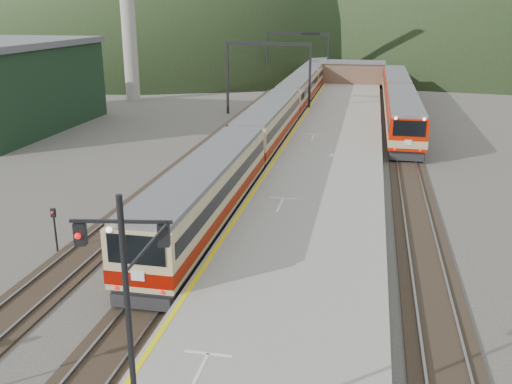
# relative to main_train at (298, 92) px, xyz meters

# --- Properties ---
(track_main) EXTENTS (2.60, 200.00, 0.23)m
(track_main) POSITION_rel_main_train_xyz_m (0.00, -19.63, -1.90)
(track_main) COLOR black
(track_main) RESTS_ON ground
(track_far) EXTENTS (2.60, 200.00, 0.23)m
(track_far) POSITION_rel_main_train_xyz_m (-5.00, -19.63, -1.90)
(track_far) COLOR black
(track_far) RESTS_ON ground
(track_second) EXTENTS (2.60, 200.00, 0.23)m
(track_second) POSITION_rel_main_train_xyz_m (11.50, -19.63, -1.90)
(track_second) COLOR black
(track_second) RESTS_ON ground
(platform) EXTENTS (8.00, 100.00, 1.00)m
(platform) POSITION_rel_main_train_xyz_m (5.60, -21.63, -1.47)
(platform) COLOR gray
(platform) RESTS_ON ground
(gantry_near) EXTENTS (9.55, 0.25, 8.00)m
(gantry_near) POSITION_rel_main_train_xyz_m (-2.85, -4.63, 3.61)
(gantry_near) COLOR black
(gantry_near) RESTS_ON ground
(gantry_far) EXTENTS (9.55, 0.25, 8.00)m
(gantry_far) POSITION_rel_main_train_xyz_m (-2.85, 20.37, 3.61)
(gantry_far) COLOR black
(gantry_far) RESTS_ON ground
(station_shed) EXTENTS (9.40, 4.40, 3.10)m
(station_shed) POSITION_rel_main_train_xyz_m (5.60, 18.37, 0.60)
(station_shed) COLOR brown
(station_shed) RESTS_ON platform
(main_train) EXTENTS (2.85, 97.91, 3.48)m
(main_train) POSITION_rel_main_train_xyz_m (0.00, 0.00, 0.00)
(main_train) COLOR tan
(main_train) RESTS_ON track_main
(second_train) EXTENTS (2.96, 40.34, 3.62)m
(second_train) POSITION_rel_main_train_xyz_m (11.50, -3.23, 0.07)
(second_train) COLOR #B91801
(second_train) RESTS_ON track_second
(signal_mast) EXTENTS (2.18, 0.51, 6.96)m
(signal_mast) POSITION_rel_main_train_xyz_m (3.42, -57.22, 3.27)
(signal_mast) COLOR black
(signal_mast) RESTS_ON platform
(short_signal_b) EXTENTS (0.27, 0.23, 2.27)m
(short_signal_b) POSITION_rel_main_train_xyz_m (-3.12, -27.57, -0.51)
(short_signal_b) COLOR black
(short_signal_b) RESTS_ON ground
(short_signal_c) EXTENTS (0.23, 0.17, 2.27)m
(short_signal_c) POSITION_rel_main_train_xyz_m (-6.49, -43.92, -0.51)
(short_signal_c) COLOR black
(short_signal_c) RESTS_ON ground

